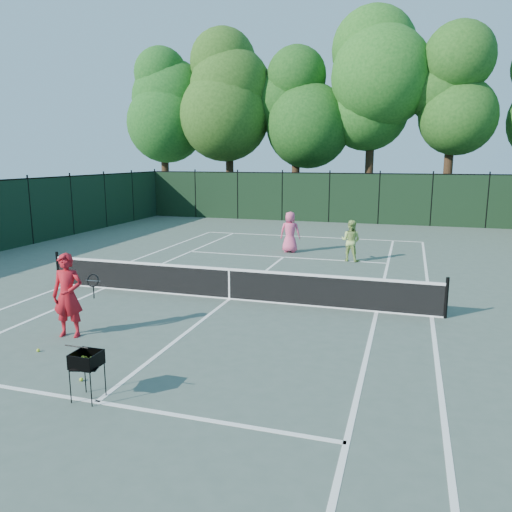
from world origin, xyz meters
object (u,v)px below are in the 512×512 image
(coach, at_px, (68,295))
(loose_ball_midcourt, at_px, (38,350))
(player_green, at_px, (351,241))
(ball_hopper, at_px, (86,360))
(player_pink, at_px, (290,232))
(loose_ball_near_cart, at_px, (81,379))

(coach, xyz_separation_m, loose_ball_midcourt, (-0.05, -1.00, -0.92))
(loose_ball_midcourt, bearing_deg, player_green, 65.57)
(ball_hopper, relative_size, loose_ball_midcourt, 12.30)
(ball_hopper, height_order, loose_ball_midcourt, ball_hopper)
(player_green, height_order, loose_ball_midcourt, player_green)
(player_pink, relative_size, player_green, 1.08)
(player_pink, distance_m, loose_ball_near_cart, 13.38)
(player_green, height_order, ball_hopper, player_green)
(player_pink, bearing_deg, ball_hopper, 84.38)
(player_pink, relative_size, loose_ball_near_cart, 25.59)
(coach, xyz_separation_m, ball_hopper, (2.23, -2.47, -0.26))
(player_pink, bearing_deg, player_green, 153.10)
(player_pink, relative_size, loose_ball_midcourt, 25.59)
(player_pink, distance_m, player_green, 2.89)
(player_green, bearing_deg, ball_hopper, 91.91)
(player_pink, bearing_deg, loose_ball_near_cart, 81.99)
(coach, height_order, loose_ball_near_cart, coach)
(ball_hopper, bearing_deg, player_green, 61.43)
(player_green, xyz_separation_m, loose_ball_near_cart, (-3.41, -12.24, -0.77))
(loose_ball_near_cart, relative_size, loose_ball_midcourt, 1.00)
(loose_ball_near_cart, height_order, loose_ball_midcourt, same)
(player_green, bearing_deg, loose_ball_near_cart, 88.95)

